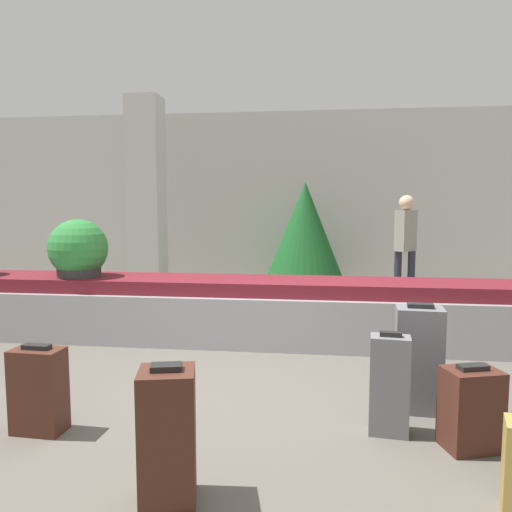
# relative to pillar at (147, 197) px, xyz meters

# --- Properties ---
(ground_plane) EXTENTS (18.00, 18.00, 0.00)m
(ground_plane) POSITION_rel_pillar_xyz_m (2.13, -4.34, -1.60)
(ground_plane) COLOR #59544C
(back_wall) EXTENTS (18.00, 0.06, 3.20)m
(back_wall) POSITION_rel_pillar_xyz_m (2.13, 1.59, 0.00)
(back_wall) COLOR beige
(back_wall) RESTS_ON ground_plane
(carousel) EXTENTS (8.70, 0.88, 0.68)m
(carousel) POSITION_rel_pillar_xyz_m (2.13, -2.62, -1.27)
(carousel) COLOR #9E9EA3
(carousel) RESTS_ON ground_plane
(pillar) EXTENTS (0.52, 0.52, 3.20)m
(pillar) POSITION_rel_pillar_xyz_m (0.00, 0.00, 0.00)
(pillar) COLOR silver
(pillar) RESTS_ON ground_plane
(suitcase_0) EXTENTS (0.38, 0.32, 0.52)m
(suitcase_0) POSITION_rel_pillar_xyz_m (3.73, -4.85, -1.35)
(suitcase_0) COLOR #472319
(suitcase_0) RESTS_ON ground_plane
(suitcase_1) EXTENTS (0.34, 0.21, 0.58)m
(suitcase_1) POSITION_rel_pillar_xyz_m (1.01, -4.97, -1.32)
(suitcase_1) COLOR #472319
(suitcase_1) RESTS_ON ground_plane
(suitcase_3) EXTENTS (0.32, 0.31, 0.71)m
(suitcase_3) POSITION_rel_pillar_xyz_m (2.07, -5.61, -1.26)
(suitcase_3) COLOR #472319
(suitcase_3) RESTS_ON ground_plane
(suitcase_4) EXTENTS (0.34, 0.26, 0.78)m
(suitcase_4) POSITION_rel_pillar_xyz_m (3.52, -4.31, -1.22)
(suitcase_4) COLOR slate
(suitcase_4) RESTS_ON ground_plane
(suitcase_5) EXTENTS (0.26, 0.19, 0.67)m
(suitcase_5) POSITION_rel_pillar_xyz_m (3.27, -4.71, -1.27)
(suitcase_5) COLOR slate
(suitcase_5) RESTS_ON ground_plane
(potted_plant_0) EXTENTS (0.65, 0.65, 0.65)m
(potted_plant_0) POSITION_rel_pillar_xyz_m (0.16, -2.69, -0.63)
(potted_plant_0) COLOR #2D2D2D
(potted_plant_0) RESTS_ON carousel
(traveler_0) EXTENTS (0.35, 0.35, 1.61)m
(traveler_0) POSITION_rel_pillar_xyz_m (4.10, -0.16, -0.64)
(traveler_0) COLOR #282833
(traveler_0) RESTS_ON ground_plane
(decorated_tree) EXTENTS (1.35, 1.35, 1.86)m
(decorated_tree) POSITION_rel_pillar_xyz_m (2.56, 0.55, -0.58)
(decorated_tree) COLOR #4C331E
(decorated_tree) RESTS_ON ground_plane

